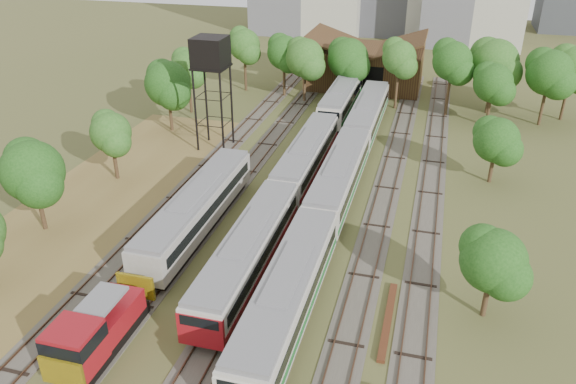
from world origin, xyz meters
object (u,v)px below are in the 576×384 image
(railcar_red_set, at_px, (282,198))
(railcar_green_set, at_px, (339,179))
(shunter_locomotive, at_px, (94,333))
(water_tower, at_px, (210,55))

(railcar_red_set, bearing_deg, railcar_green_set, 49.14)
(shunter_locomotive, bearing_deg, railcar_green_set, 66.78)
(railcar_green_set, xyz_separation_m, shunter_locomotive, (-10.00, -23.31, -0.32))
(railcar_red_set, distance_m, water_tower, 19.19)
(railcar_red_set, distance_m, railcar_green_set, 6.11)
(shunter_locomotive, bearing_deg, railcar_red_set, 72.20)
(shunter_locomotive, distance_m, water_tower, 33.38)
(shunter_locomotive, xyz_separation_m, water_tower, (-5.29, 31.87, 8.39))
(railcar_green_set, bearing_deg, water_tower, 150.74)
(railcar_red_set, relative_size, railcar_green_set, 0.66)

